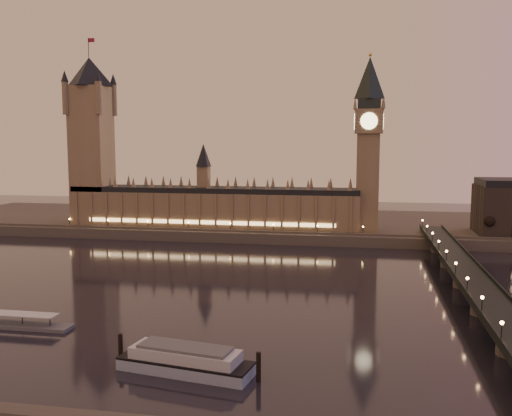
% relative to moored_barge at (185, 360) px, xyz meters
% --- Properties ---
extents(ground, '(700.00, 700.00, 0.00)m').
position_rel_moored_barge_xyz_m(ground, '(-6.35, 84.87, -3.18)').
color(ground, black).
rests_on(ground, ground).
extents(far_embankment, '(560.00, 130.00, 6.00)m').
position_rel_moored_barge_xyz_m(far_embankment, '(23.65, 249.87, -0.18)').
color(far_embankment, '#423D35').
rests_on(far_embankment, ground).
extents(palace_of_westminster, '(180.00, 26.62, 52.00)m').
position_rel_moored_barge_xyz_m(palace_of_westminster, '(-46.47, 205.87, 18.53)').
color(palace_of_westminster, brown).
rests_on(palace_of_westminster, ground).
extents(victoria_tower, '(31.68, 31.68, 118.00)m').
position_rel_moored_barge_xyz_m(victoria_tower, '(-126.35, 205.87, 62.61)').
color(victoria_tower, brown).
rests_on(victoria_tower, ground).
extents(big_ben, '(17.68, 17.68, 104.00)m').
position_rel_moored_barge_xyz_m(big_ben, '(47.64, 205.86, 60.77)').
color(big_ben, brown).
rests_on(big_ben, ground).
extents(westminster_bridge, '(13.20, 260.00, 15.30)m').
position_rel_moored_barge_xyz_m(westminster_bridge, '(85.26, 84.87, 2.34)').
color(westminster_bridge, black).
rests_on(westminster_bridge, ground).
extents(bare_tree_0, '(6.08, 6.08, 12.35)m').
position_rel_moored_barge_xyz_m(bare_tree_0, '(116.29, 193.87, 12.04)').
color(bare_tree_0, black).
rests_on(bare_tree_0, ground).
extents(moored_barge, '(40.55, 15.68, 7.53)m').
position_rel_moored_barge_xyz_m(moored_barge, '(0.00, 0.00, 0.00)').
color(moored_barge, '#97AAC1').
rests_on(moored_barge, ground).
extents(pontoon_pier, '(40.60, 6.77, 10.83)m').
position_rel_moored_barge_xyz_m(pontoon_pier, '(-66.44, 24.98, -2.01)').
color(pontoon_pier, '#595B5E').
rests_on(pontoon_pier, ground).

